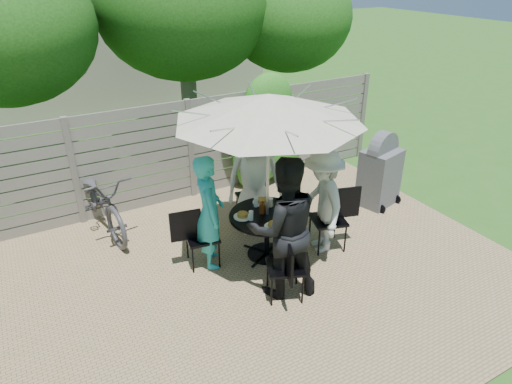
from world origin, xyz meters
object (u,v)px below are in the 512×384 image
person_right (322,201)px  bbq_grill (380,172)px  umbrella (269,108)px  plate_right (291,210)px  person_back (254,178)px  glass_back (256,202)px  chair_right (328,230)px  bicycle (101,200)px  person_front (284,228)px  chair_left (202,248)px  plate_front (274,225)px  person_left (209,212)px  chair_front (285,279)px  patio_table (267,227)px  glass_front (279,218)px  glass_left (251,216)px  coffee_cup (270,203)px  plate_left (243,216)px  plate_back (261,201)px  syrup_jug (262,208)px  chair_back (252,207)px

person_right → bbq_grill: 1.90m
umbrella → plate_right: 1.59m
person_back → person_right: size_ratio=1.10×
glass_back → person_back: bearing=63.2°
umbrella → chair_right: size_ratio=3.16×
bicycle → person_front: bearing=-65.5°
chair_left → plate_front: bearing=-27.0°
person_left → person_right: bearing=-90.0°
bicycle → chair_left: bearing=-66.2°
chair_right → glass_back: bearing=-13.7°
umbrella → chair_front: (-0.27, -0.93, -1.99)m
person_left → chair_left: bearing=90.8°
umbrella → chair_left: umbrella is taller
patio_table → bbq_grill: (2.57, 0.43, 0.13)m
plate_right → glass_front: glass_front is taller
glass_left → coffee_cup: (0.44, 0.21, -0.01)m
glass_back → glass_left: size_ratio=1.00×
coffee_cup → chair_right: bearing=-30.6°
coffee_cup → bbq_grill: (2.41, 0.25, -0.14)m
patio_table → chair_front: chair_front is taller
plate_left → bbq_grill: bearing=6.4°
patio_table → person_back: size_ratio=0.75×
person_front → plate_back: bearing=-90.0°
plate_front → plate_right: bearing=28.6°
patio_table → syrup_jug: (-0.04, 0.06, 0.29)m
glass_back → chair_left: bearing=-179.5°
umbrella → glass_front: 1.53m
chair_right → plate_right: size_ratio=3.84×
chair_left → bicycle: bearing=130.9°
plate_right → bicycle: bicycle is taller
glass_front → syrup_jug: size_ratio=0.88×
person_front → person_left: bearing=-45.0°
plate_back → plate_right: (0.24, -0.45, 0.00)m
glass_back → glass_front: 0.56m
person_right → plate_front: size_ratio=6.28×
chair_back → person_left: (-1.07, -0.69, 0.54)m
patio_table → coffee_cup: (0.16, 0.18, 0.27)m
person_left → syrup_jug: size_ratio=10.58×
patio_table → glass_left: bearing=-174.4°
coffee_cup → chair_left: bearing=175.4°
person_left → bicycle: (-1.15, 1.72, -0.31)m
umbrella → plate_right: size_ratio=12.11×
chair_right → plate_left: (-1.27, 0.37, 0.43)m
plate_right → coffee_cup: size_ratio=2.17×
glass_front → person_front: bearing=-116.8°
glass_back → glass_front: size_ratio=1.00×
chair_front → plate_front: bearing=6.5°
chair_back → plate_back: size_ratio=3.87×
patio_table → umbrella: umbrella is taller
chair_front → plate_front: (0.17, 0.58, 0.45)m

